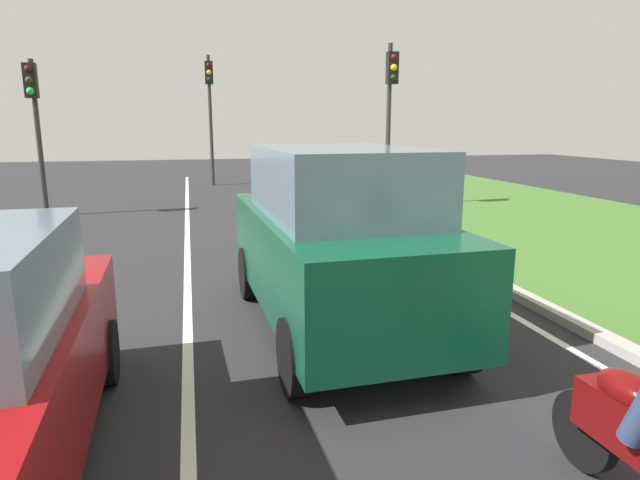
{
  "coord_description": "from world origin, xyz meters",
  "views": [
    {
      "loc": [
        -0.58,
        2.73,
        2.54
      ],
      "look_at": [
        0.88,
        8.78,
        1.2
      ],
      "focal_mm": 30.22,
      "sensor_mm": 36.0,
      "label": 1
    }
  ],
  "objects_px": {
    "traffic_light_near_right": "(390,99)",
    "traffic_light_far_median": "(210,99)",
    "car_suv_ahead": "(336,239)",
    "traffic_light_overhead_left": "(34,109)"
  },
  "relations": [
    {
      "from": "traffic_light_overhead_left",
      "to": "car_suv_ahead",
      "type": "bearing_deg",
      "value": -60.66
    },
    {
      "from": "traffic_light_overhead_left",
      "to": "traffic_light_far_median",
      "type": "distance_m",
      "value": 8.63
    },
    {
      "from": "traffic_light_overhead_left",
      "to": "traffic_light_near_right",
      "type": "bearing_deg",
      "value": -4.88
    },
    {
      "from": "traffic_light_near_right",
      "to": "traffic_light_far_median",
      "type": "xyz_separation_m",
      "value": [
        -4.92,
        7.88,
        0.3
      ]
    },
    {
      "from": "traffic_light_overhead_left",
      "to": "traffic_light_far_median",
      "type": "xyz_separation_m",
      "value": [
        4.96,
        7.03,
        0.63
      ]
    },
    {
      "from": "car_suv_ahead",
      "to": "traffic_light_near_right",
      "type": "xyz_separation_m",
      "value": [
        4.19,
        9.28,
        2.11
      ]
    },
    {
      "from": "car_suv_ahead",
      "to": "traffic_light_far_median",
      "type": "xyz_separation_m",
      "value": [
        -0.73,
        17.16,
        2.41
      ]
    },
    {
      "from": "car_suv_ahead",
      "to": "traffic_light_overhead_left",
      "type": "distance_m",
      "value": 11.75
    },
    {
      "from": "traffic_light_near_right",
      "to": "traffic_light_far_median",
      "type": "relative_size",
      "value": 0.91
    },
    {
      "from": "car_suv_ahead",
      "to": "traffic_light_far_median",
      "type": "relative_size",
      "value": 0.86
    }
  ]
}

